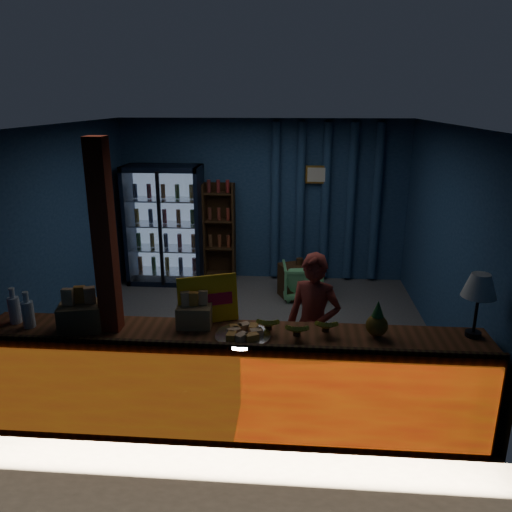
{
  "coord_description": "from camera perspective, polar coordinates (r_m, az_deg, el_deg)",
  "views": [
    {
      "loc": [
        0.52,
        -5.77,
        2.87
      ],
      "look_at": [
        0.07,
        -0.2,
        1.12
      ],
      "focal_mm": 35.0,
      "sensor_mm": 36.0,
      "label": 1
    }
  ],
  "objects": [
    {
      "name": "counter",
      "position": [
        4.57,
        -2.73,
        -14.17
      ],
      "size": [
        4.4,
        0.57,
        0.99
      ],
      "color": "brown",
      "rests_on": "ground"
    },
    {
      "name": "beverage_cooler",
      "position": [
        8.19,
        -10.23,
        3.49
      ],
      "size": [
        1.2,
        0.62,
        1.9
      ],
      "color": "black",
      "rests_on": "ground"
    },
    {
      "name": "snack_box_left",
      "position": [
        4.63,
        -19.37,
        -6.31
      ],
      "size": [
        0.42,
        0.37,
        0.38
      ],
      "color": "olive",
      "rests_on": "counter"
    },
    {
      "name": "room_walls",
      "position": [
        5.93,
        -0.57,
        4.78
      ],
      "size": [
        4.6,
        4.6,
        4.6
      ],
      "color": "navy",
      "rests_on": "ground"
    },
    {
      "name": "shopkeeper",
      "position": [
        4.98,
        6.54,
        -8.01
      ],
      "size": [
        0.63,
        0.51,
        1.48
      ],
      "primitive_type": "imported",
      "rotation": [
        0.0,
        0.0,
        -0.34
      ],
      "color": "maroon",
      "rests_on": "ground"
    },
    {
      "name": "banana_bunches",
      "position": [
        4.31,
        4.7,
        -7.91
      ],
      "size": [
        0.72,
        0.28,
        0.16
      ],
      "color": "gold",
      "rests_on": "counter"
    },
    {
      "name": "framed_picture",
      "position": [
        7.95,
        6.99,
        9.22
      ],
      "size": [
        0.36,
        0.04,
        0.28
      ],
      "color": "gold",
      "rests_on": "room_walls"
    },
    {
      "name": "soda_bottles",
      "position": [
        4.99,
        -26.97,
        -5.54
      ],
      "size": [
        0.61,
        0.18,
        0.33
      ],
      "color": "red",
      "rests_on": "counter"
    },
    {
      "name": "support_post",
      "position": [
        4.46,
        -16.41,
        -3.92
      ],
      "size": [
        0.16,
        0.16,
        2.6
      ],
      "primitive_type": "cube",
      "color": "maroon",
      "rests_on": "ground"
    },
    {
      "name": "side_table",
      "position": [
        7.59,
        4.94,
        -2.78
      ],
      "size": [
        0.67,
        0.59,
        0.6
      ],
      "color": "#3D2B13",
      "rests_on": "ground"
    },
    {
      "name": "ground",
      "position": [
        6.46,
        -0.53,
        -8.92
      ],
      "size": [
        4.6,
        4.6,
        0.0
      ],
      "primitive_type": "plane",
      "color": "#515154",
      "rests_on": "ground"
    },
    {
      "name": "bottle_shelf",
      "position": [
        8.19,
        -4.16,
        2.71
      ],
      "size": [
        0.5,
        0.28,
        1.6
      ],
      "color": "#3D2B13",
      "rests_on": "ground"
    },
    {
      "name": "snack_box_centre",
      "position": [
        4.47,
        -7.02,
        -6.53
      ],
      "size": [
        0.31,
        0.26,
        0.32
      ],
      "color": "olive",
      "rests_on": "counter"
    },
    {
      "name": "curtain_folds",
      "position": [
        8.07,
        7.93,
        6.07
      ],
      "size": [
        1.74,
        0.14,
        2.5
      ],
      "color": "navy",
      "rests_on": "room_walls"
    },
    {
      "name": "yellow_sign",
      "position": [
        4.49,
        -5.52,
        -4.95
      ],
      "size": [
        0.54,
        0.3,
        0.43
      ],
      "color": "#FFB80D",
      "rests_on": "counter"
    },
    {
      "name": "pineapple",
      "position": [
        4.35,
        13.66,
        -7.35
      ],
      "size": [
        0.18,
        0.18,
        0.32
      ],
      "color": "brown",
      "rests_on": "counter"
    },
    {
      "name": "table_lamp",
      "position": [
        4.5,
        24.19,
        -3.36
      ],
      "size": [
        0.29,
        0.29,
        0.56
      ],
      "color": "black",
      "rests_on": "counter"
    },
    {
      "name": "pastry_tray",
      "position": [
        4.26,
        -1.54,
        -8.95
      ],
      "size": [
        0.48,
        0.48,
        0.08
      ],
      "color": "silver",
      "rests_on": "counter"
    },
    {
      "name": "green_chair",
      "position": [
        7.55,
        5.27,
        -2.81
      ],
      "size": [
        0.62,
        0.64,
        0.53
      ],
      "primitive_type": "imported",
      "rotation": [
        0.0,
        0.0,
        3.23
      ],
      "color": "#5FBE76",
      "rests_on": "ground"
    }
  ]
}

